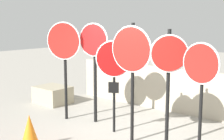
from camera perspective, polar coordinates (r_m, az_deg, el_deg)
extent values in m
plane|color=gray|center=(7.24, 2.02, -11.65)|extent=(40.00, 40.00, 0.00)
cube|color=#A89E89|center=(8.93, 11.17, -3.64)|extent=(6.71, 0.12, 1.25)
cylinder|color=black|center=(8.13, -8.48, -1.27)|extent=(0.07, 0.07, 2.23)
cylinder|color=white|center=(7.97, -8.86, 5.30)|extent=(0.92, 0.31, 0.96)
cylinder|color=red|center=(7.96, -8.93, 5.29)|extent=(0.86, 0.29, 0.90)
cylinder|color=black|center=(7.81, -3.09, -1.38)|extent=(0.08, 0.08, 2.29)
cylinder|color=white|center=(7.65, -3.42, 5.55)|extent=(0.81, 0.15, 0.82)
cylinder|color=red|center=(7.63, -3.50, 5.54)|extent=(0.75, 0.14, 0.76)
cylinder|color=black|center=(7.09, 0.39, -3.00)|extent=(0.06, 0.06, 2.16)
cylinder|color=white|center=(6.94, 0.30, 2.08)|extent=(0.75, 0.39, 0.83)
cylinder|color=#AD0F0F|center=(6.92, 0.26, 2.06)|extent=(0.70, 0.37, 0.77)
cube|color=black|center=(7.05, 0.29, -3.23)|extent=(0.22, 0.13, 0.25)
cylinder|color=black|center=(6.50, 3.77, -2.51)|extent=(0.07, 0.07, 2.51)
cylinder|color=white|center=(6.35, 3.54, 3.83)|extent=(0.96, 0.06, 0.96)
cylinder|color=red|center=(6.34, 3.45, 3.82)|extent=(0.90, 0.05, 0.90)
cylinder|color=black|center=(6.29, 10.18, -3.58)|extent=(0.07, 0.07, 2.40)
cylinder|color=white|center=(6.11, 10.40, 2.98)|extent=(0.64, 0.43, 0.74)
cylinder|color=red|center=(6.10, 10.41, 2.96)|extent=(0.59, 0.39, 0.68)
cylinder|color=black|center=(5.93, 15.94, -6.23)|extent=(0.06, 0.06, 2.06)
cylinder|color=white|center=(5.74, 15.98, 1.18)|extent=(0.75, 0.14, 0.76)
cylinder|color=red|center=(5.72, 15.88, 1.16)|extent=(0.69, 0.14, 0.70)
cone|color=orange|center=(6.58, -14.82, -10.77)|extent=(0.40, 0.40, 0.68)
cube|color=#9E937A|center=(9.96, -10.80, -4.46)|extent=(1.04, 0.85, 0.53)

